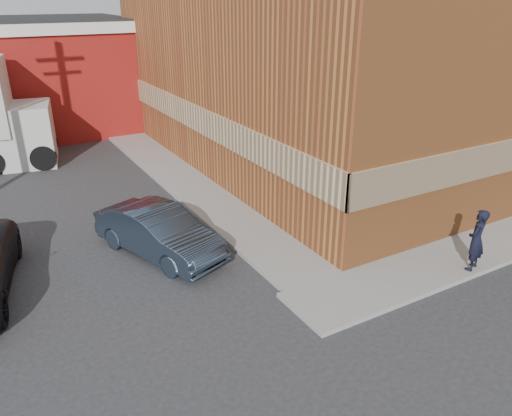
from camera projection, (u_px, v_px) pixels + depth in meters
ground at (294, 291)px, 12.20m from camera, size 90.00×90.00×0.00m
brick_building at (344, 44)px, 21.39m from camera, size 14.25×18.25×9.36m
sidewalk_west at (179, 177)px, 19.61m from camera, size 1.80×18.00×0.12m
man at (476, 240)px, 12.65m from camera, size 0.71×0.59×1.66m
sedan at (159, 232)px, 13.68m from camera, size 2.76×4.34×1.35m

